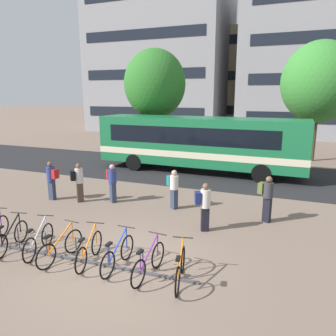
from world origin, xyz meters
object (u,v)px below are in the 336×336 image
parked_bicycle_orange_4 (89,250)px  street_tree_0 (155,84)px  parked_bicycle_blue_5 (118,255)px  commuter_teal_pack_2 (174,186)px  parked_bicycle_silver_2 (39,241)px  commuter_red_pack_0 (112,180)px  parked_bicycle_black_1 (11,238)px  parked_bicycle_orange_3 (60,248)px  street_tree_1 (319,82)px  commuter_navy_pack_1 (204,204)px  parked_bicycle_orange_7 (180,269)px  commuter_olive_pack_6 (267,196)px  commuter_red_pack_5 (52,178)px  parked_bicycle_purple_6 (149,263)px  commuter_black_pack_3 (78,180)px  city_bus (200,142)px

parked_bicycle_orange_4 → street_tree_0: (-4.34, 14.59, 4.82)m
parked_bicycle_blue_5 → commuter_teal_pack_2: size_ratio=1.08×
parked_bicycle_silver_2 → commuter_red_pack_0: (-0.38, 4.77, 0.57)m
parked_bicycle_black_1 → parked_bicycle_orange_3: (1.78, 0.02, 0.00)m
street_tree_1 → commuter_teal_pack_2: bearing=-114.4°
parked_bicycle_orange_3 → commuter_navy_pack_1: size_ratio=1.03×
parked_bicycle_orange_3 → commuter_navy_pack_1: (3.18, 3.38, 0.58)m
parked_bicycle_black_1 → parked_bicycle_orange_7: 5.23m
parked_bicycle_orange_4 → parked_bicycle_orange_7: 2.62m
commuter_red_pack_0 → street_tree_0: street_tree_0 is taller
parked_bicycle_orange_4 → commuter_olive_pack_6: 6.43m
commuter_red_pack_0 → commuter_red_pack_5: 2.69m
parked_bicycle_orange_4 → parked_bicycle_purple_6: bearing=-101.7°
parked_bicycle_orange_4 → commuter_black_pack_3: bearing=28.3°
parked_bicycle_blue_5 → commuter_olive_pack_6: size_ratio=1.01×
city_bus → commuter_olive_pack_6: (4.30, -6.58, -0.79)m
parked_bicycle_orange_7 → commuter_red_pack_5: 8.36m
commuter_red_pack_5 → commuter_olive_pack_6: bearing=-171.1°
commuter_teal_pack_2 → commuter_black_pack_3: size_ratio=0.95×
city_bus → parked_bicycle_silver_2: city_bus is taller
street_tree_1 → commuter_navy_pack_1: bearing=-105.5°
street_tree_0 → street_tree_1: (10.60, 2.77, 0.08)m
parked_bicycle_orange_4 → street_tree_1: bearing=-30.6°
parked_bicycle_orange_3 → street_tree_1: street_tree_1 is taller
parked_bicycle_orange_4 → commuter_black_pack_3: 5.44m
street_tree_1 → parked_bicycle_silver_2: bearing=-114.5°
commuter_black_pack_3 → parked_bicycle_orange_3: bearing=-105.9°
parked_bicycle_orange_3 → commuter_olive_pack_6: bearing=-39.8°
parked_bicycle_orange_7 → commuter_red_pack_0: commuter_red_pack_0 is taller
commuter_teal_pack_2 → commuter_black_pack_3: bearing=-135.0°
parked_bicycle_orange_3 → commuter_red_pack_0: 5.07m
parked_bicycle_blue_5 → street_tree_0: 16.17m
commuter_red_pack_0 → commuter_teal_pack_2: commuter_red_pack_0 is taller
city_bus → parked_bicycle_blue_5: bearing=-84.2°
commuter_red_pack_0 → street_tree_0: (-2.27, 9.87, 4.25)m
parked_bicycle_orange_4 → parked_bicycle_silver_2: bearing=81.2°
commuter_teal_pack_2 → parked_bicycle_silver_2: bearing=-79.9°
commuter_olive_pack_6 → street_tree_0: size_ratio=0.22×
city_bus → commuter_navy_pack_1: size_ratio=7.24×
parked_bicycle_black_1 → parked_bicycle_blue_5: same height
parked_bicycle_silver_2 → commuter_red_pack_0: commuter_red_pack_0 is taller
city_bus → commuter_olive_pack_6: 7.90m
parked_bicycle_silver_2 → commuter_black_pack_3: (-1.72, 4.26, 0.58)m
commuter_black_pack_3 → commuter_red_pack_5: commuter_red_pack_5 is taller
parked_bicycle_silver_2 → parked_bicycle_orange_4: size_ratio=0.99×
parked_bicycle_blue_5 → street_tree_0: bearing=19.9°
commuter_red_pack_5 → street_tree_1: (10.94, 13.31, 4.30)m
parked_bicycle_black_1 → commuter_teal_pack_2: bearing=-45.5°
parked_bicycle_orange_3 → commuter_teal_pack_2: bearing=-10.5°
parked_bicycle_orange_7 → street_tree_0: street_tree_0 is taller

